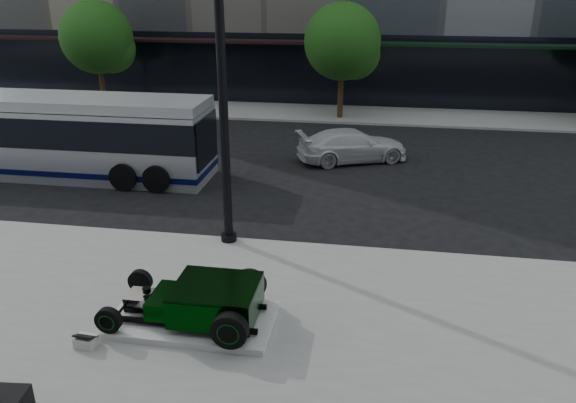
% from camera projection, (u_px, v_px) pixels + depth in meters
% --- Properties ---
extents(ground, '(120.00, 120.00, 0.00)m').
position_uv_depth(ground, '(275.00, 215.00, 17.40)').
color(ground, black).
rests_on(ground, ground).
extents(sidewalk_far, '(70.00, 4.00, 0.12)m').
position_uv_depth(sidewalk_far, '(322.00, 113.00, 30.21)').
color(sidewalk_far, gray).
rests_on(sidewalk_far, ground).
extents(street_trees, '(29.80, 3.80, 5.70)m').
position_uv_depth(street_trees, '(345.00, 45.00, 27.81)').
color(street_trees, black).
rests_on(street_trees, sidewalk_far).
extents(display_plinth, '(3.40, 1.80, 0.15)m').
position_uv_depth(display_plinth, '(192.00, 320.00, 11.75)').
color(display_plinth, silver).
rests_on(display_plinth, sidewalk_near).
extents(hot_rod, '(3.22, 2.00, 0.81)m').
position_uv_depth(hot_rod, '(206.00, 300.00, 11.51)').
color(hot_rod, black).
rests_on(hot_rod, display_plinth).
extents(info_plaque, '(0.42, 0.33, 0.31)m').
position_uv_depth(info_plaque, '(86.00, 341.00, 10.98)').
color(info_plaque, silver).
rests_on(info_plaque, sidewalk_near).
extents(lamppost, '(0.43, 0.43, 7.82)m').
position_uv_depth(lamppost, '(223.00, 111.00, 14.13)').
color(lamppost, black).
rests_on(lamppost, sidewalk_near).
extents(transit_bus, '(12.12, 2.88, 2.92)m').
position_uv_depth(transit_bus, '(49.00, 135.00, 20.61)').
color(transit_bus, '#B5B9BF').
rests_on(transit_bus, ground).
extents(white_sedan, '(4.75, 3.36, 1.28)m').
position_uv_depth(white_sedan, '(353.00, 145.00, 22.34)').
color(white_sedan, silver).
rests_on(white_sedan, ground).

